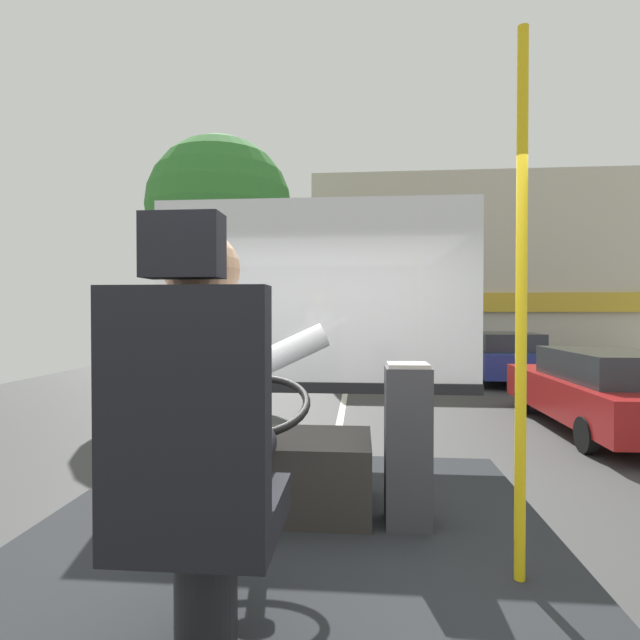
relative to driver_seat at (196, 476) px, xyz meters
The scene contains 11 objects.
ground 9.54m from the driver_seat, 89.12° to the left, with size 18.00×44.00×0.06m.
driver_seat is the anchor object (origin of this frame).
bus_driver 0.25m from the driver_seat, 90.00° to the left, with size 0.78×0.59×0.84m.
steering_console 1.25m from the driver_seat, 90.00° to the left, with size 1.10×0.94×0.76m.
handrail_pole 1.38m from the driver_seat, 27.48° to the left, with size 0.04×0.04×2.22m.
fare_box 1.31m from the driver_seat, 55.62° to the left, with size 0.23×0.23×0.82m.
windshield_panel 2.31m from the driver_seat, 86.34° to the left, with size 2.50×0.08×1.48m.
street_tree 10.12m from the driver_seat, 105.95° to the left, with size 3.25×3.25×5.81m.
shop_building 17.47m from the driver_seat, 75.04° to the left, with size 11.13×5.34×6.34m.
parked_car_red 7.82m from the driver_seat, 56.51° to the left, with size 1.77×4.14×1.28m.
parked_car_blue 12.88m from the driver_seat, 70.32° to the left, with size 1.89×3.86×1.32m.
Camera 1 is at (0.35, -2.06, 1.87)m, focal length 27.31 mm.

